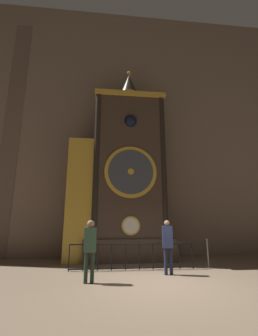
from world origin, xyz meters
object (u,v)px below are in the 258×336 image
at_px(clock_tower, 122,175).
at_px(stanchion_post, 208,258).
at_px(visitor_far, 168,241).
at_px(visitor_near, 90,244).

bearing_deg(clock_tower, stanchion_post, -29.83).
xyz_separation_m(visitor_far, stanchion_post, (1.82, 0.97, -0.69)).
bearing_deg(visitor_near, visitor_far, 18.23).
relative_size(clock_tower, visitor_far, 5.53).
xyz_separation_m(clock_tower, stanchion_post, (3.17, -1.82, -3.50)).
height_order(clock_tower, visitor_far, clock_tower).
xyz_separation_m(clock_tower, visitor_far, (1.35, -2.79, -2.81)).
relative_size(clock_tower, visitor_near, 5.53).
distance_m(clock_tower, visitor_near, 4.67).
distance_m(visitor_near, visitor_far, 2.64).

